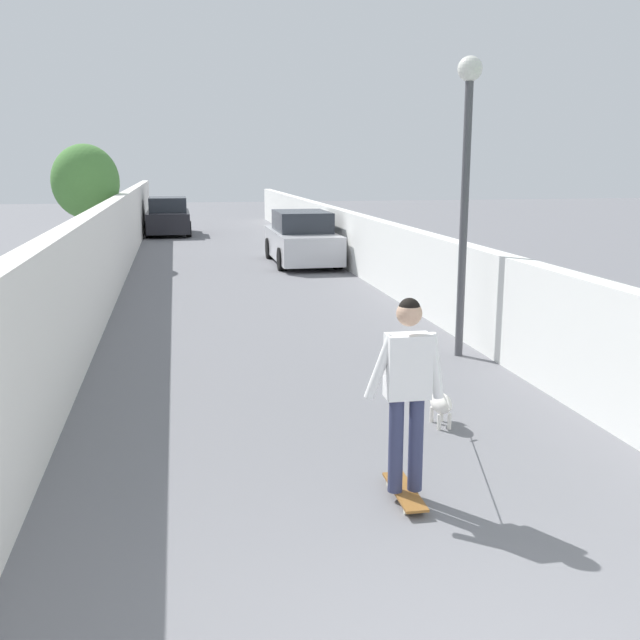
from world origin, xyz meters
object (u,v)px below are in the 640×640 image
at_px(tree_left_near, 86,182).
at_px(car_near, 302,239).
at_px(skateboard, 405,492).
at_px(dog, 440,402).
at_px(person_skateboarder, 408,380).
at_px(car_far, 168,217).
at_px(lamp_post, 466,156).

bearing_deg(tree_left_near, car_near, -97.60).
height_order(skateboard, dog, dog).
bearing_deg(person_skateboarder, tree_left_near, 15.04).
relative_size(tree_left_near, car_near, 0.79).
bearing_deg(car_far, car_near, -158.34).
bearing_deg(car_near, lamp_post, -176.87).
relative_size(car_near, car_far, 1.12).
height_order(skateboard, person_skateboarder, person_skateboarder).
distance_m(lamp_post, dog, 4.19).
height_order(person_skateboarder, dog, person_skateboarder).
bearing_deg(person_skateboarder, lamp_post, -26.69).
xyz_separation_m(lamp_post, car_far, (20.91, 4.55, -2.30)).
height_order(tree_left_near, car_far, tree_left_near).
bearing_deg(person_skateboarder, skateboard, 0.00).
bearing_deg(car_far, person_skateboarder, -175.00).
xyz_separation_m(dog, car_near, (13.84, -0.76, 0.44)).
relative_size(person_skateboarder, car_near, 0.40).
bearing_deg(car_near, tree_left_near, 82.40).
bearing_deg(skateboard, car_far, 5.00).
bearing_deg(person_skateboarder, car_near, -6.29).
bearing_deg(tree_left_near, lamp_post, -150.31).
bearing_deg(skateboard, person_skateboarder, 180.00).
bearing_deg(car_near, person_skateboarder, 173.71).
distance_m(tree_left_near, dog, 15.75).
height_order(lamp_post, skateboard, lamp_post).
xyz_separation_m(tree_left_near, skateboard, (-16.39, -4.40, -2.31)).
height_order(dog, car_near, car_near).
xyz_separation_m(lamp_post, car_near, (10.97, 0.60, -2.30)).
bearing_deg(car_near, skateboard, 173.71).
distance_m(skateboard, car_near, 15.68).
distance_m(tree_left_near, car_far, 9.53).
distance_m(tree_left_near, skateboard, 17.13).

